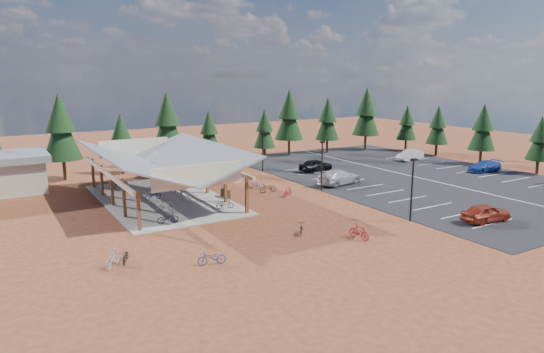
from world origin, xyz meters
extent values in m
plane|color=#552D16|center=(0.00, 0.00, 0.00)|extent=(140.00, 140.00, 0.00)
cube|color=black|center=(18.50, 3.00, 0.02)|extent=(27.00, 44.00, 0.04)
cube|color=gray|center=(-10.00, 7.00, 0.05)|extent=(10.60, 18.60, 0.10)
cube|color=#502217|center=(-14.60, -1.40, 1.60)|extent=(0.25, 0.25, 3.00)
cube|color=#502217|center=(-14.60, 2.80, 1.60)|extent=(0.25, 0.25, 3.00)
cube|color=#502217|center=(-14.60, 7.00, 1.60)|extent=(0.25, 0.25, 3.00)
cube|color=#502217|center=(-14.60, 11.20, 1.60)|extent=(0.25, 0.25, 3.00)
cube|color=#502217|center=(-14.60, 15.40, 1.60)|extent=(0.25, 0.25, 3.00)
cube|color=#502217|center=(-5.40, -1.40, 1.60)|extent=(0.25, 0.25, 3.00)
cube|color=#502217|center=(-5.40, 2.80, 1.60)|extent=(0.25, 0.25, 3.00)
cube|color=#502217|center=(-5.40, 7.00, 1.60)|extent=(0.25, 0.25, 3.00)
cube|color=#502217|center=(-5.40, 11.20, 1.60)|extent=(0.25, 0.25, 3.00)
cube|color=#502217|center=(-5.40, 15.40, 1.60)|extent=(0.25, 0.25, 3.00)
cube|color=beige|center=(-15.00, 7.00, 3.10)|extent=(0.22, 18.00, 0.35)
cube|color=beige|center=(-5.00, 7.00, 3.10)|extent=(0.22, 18.00, 0.35)
cube|color=slate|center=(-12.90, 7.00, 4.00)|extent=(5.85, 19.40, 2.13)
cube|color=slate|center=(-7.10, 7.00, 4.00)|extent=(5.85, 19.40, 2.13)
cube|color=beige|center=(-10.00, -2.00, 3.90)|extent=(7.50, 0.15, 1.80)
cube|color=beige|center=(-10.00, 16.00, 3.90)|extent=(7.50, 0.15, 1.80)
cylinder|color=black|center=(5.00, -10.00, 2.50)|extent=(0.14, 0.14, 5.00)
cube|color=black|center=(5.00, -10.00, 5.05)|extent=(0.50, 0.25, 0.18)
cylinder|color=black|center=(5.00, 2.00, 2.50)|extent=(0.14, 0.14, 5.00)
cube|color=black|center=(5.00, 2.00, 5.05)|extent=(0.50, 0.25, 0.18)
cylinder|color=black|center=(5.00, 14.00, 2.50)|extent=(0.14, 0.14, 5.00)
cube|color=black|center=(5.00, 14.00, 5.05)|extent=(0.50, 0.25, 0.18)
cylinder|color=#412E17|center=(-4.58, 4.01, 0.45)|extent=(0.60, 0.60, 0.90)
cylinder|color=#412E17|center=(-4.58, 4.88, 0.45)|extent=(0.60, 0.60, 0.90)
cylinder|color=#382314|center=(-16.58, 21.15, 1.19)|extent=(0.36, 0.36, 2.38)
cone|color=black|center=(-16.58, 21.15, 5.24)|extent=(4.19, 4.19, 5.72)
cone|color=black|center=(-16.58, 21.15, 7.62)|extent=(3.24, 3.24, 4.29)
cylinder|color=#382314|center=(-10.01, 21.50, 0.88)|extent=(0.36, 0.36, 1.76)
cone|color=black|center=(-10.01, 21.50, 3.88)|extent=(3.10, 3.10, 4.23)
cone|color=black|center=(-10.01, 21.50, 5.64)|extent=(2.40, 2.40, 3.17)
cylinder|color=#382314|center=(-3.92, 22.50, 1.18)|extent=(0.36, 0.36, 2.36)
cone|color=black|center=(-3.92, 22.50, 5.18)|extent=(4.15, 4.15, 5.65)
cone|color=black|center=(-3.92, 22.50, 7.54)|extent=(3.20, 3.20, 4.24)
cylinder|color=#382314|center=(1.56, 22.19, 0.87)|extent=(0.36, 0.36, 1.74)
cone|color=black|center=(1.56, 22.19, 3.83)|extent=(3.07, 3.07, 4.18)
cone|color=black|center=(1.56, 22.19, 5.58)|extent=(2.37, 2.37, 3.14)
cylinder|color=#382314|center=(9.47, 21.26, 0.87)|extent=(0.36, 0.36, 1.74)
cone|color=black|center=(9.47, 21.26, 3.82)|extent=(3.06, 3.06, 4.17)
cone|color=black|center=(9.47, 21.26, 5.56)|extent=(2.36, 2.36, 3.13)
cylinder|color=#382314|center=(14.57, 22.87, 1.18)|extent=(0.36, 0.36, 2.36)
cone|color=black|center=(14.57, 22.87, 5.18)|extent=(4.15, 4.15, 5.65)
cone|color=black|center=(14.57, 22.87, 7.54)|extent=(3.20, 3.20, 4.24)
cylinder|color=#382314|center=(20.73, 21.74, 1.02)|extent=(0.36, 0.36, 2.05)
cone|color=black|center=(20.73, 21.74, 4.50)|extent=(3.60, 3.60, 4.91)
cone|color=black|center=(20.73, 21.74, 6.55)|extent=(2.78, 2.78, 3.68)
cylinder|color=#382314|center=(27.79, 21.08, 1.19)|extent=(0.36, 0.36, 2.39)
cone|color=black|center=(27.79, 21.08, 5.25)|extent=(4.20, 4.20, 5.73)
cone|color=black|center=(27.79, 21.08, 7.63)|extent=(3.24, 3.24, 4.29)
cylinder|color=#382314|center=(32.45, -4.13, 0.84)|extent=(0.36, 0.36, 1.69)
cone|color=black|center=(32.45, -4.13, 3.72)|extent=(2.97, 2.97, 4.05)
cone|color=black|center=(32.45, -4.13, 5.40)|extent=(2.30, 2.30, 3.04)
cylinder|color=#382314|center=(32.19, 3.45, 0.98)|extent=(0.36, 0.36, 1.96)
cone|color=black|center=(32.19, 3.45, 4.32)|extent=(3.45, 3.45, 4.71)
cone|color=black|center=(32.19, 3.45, 6.28)|extent=(2.67, 2.67, 3.53)
cylinder|color=#382314|center=(32.79, 11.28, 0.90)|extent=(0.36, 0.36, 1.79)
cone|color=black|center=(32.79, 11.28, 3.95)|extent=(3.16, 3.16, 4.31)
cone|color=black|center=(32.79, 11.28, 5.74)|extent=(2.44, 2.44, 3.23)
cylinder|color=#382314|center=(32.76, 17.26, 0.87)|extent=(0.36, 0.36, 1.74)
cone|color=black|center=(32.76, 17.26, 3.82)|extent=(3.06, 3.06, 4.17)
cone|color=black|center=(32.76, 17.26, 5.56)|extent=(2.36, 2.36, 3.13)
imported|color=black|center=(-12.17, -0.80, 0.53)|extent=(1.71, 0.79, 0.87)
imported|color=#9A9CA3|center=(-11.17, 2.72, 0.58)|extent=(1.64, 0.68, 0.96)
imported|color=navy|center=(-10.88, 7.13, 0.52)|extent=(1.68, 0.82, 0.85)
imported|color=maroon|center=(-12.43, 13.76, 0.65)|extent=(1.89, 0.84, 1.10)
imported|color=black|center=(-6.41, 0.81, 0.50)|extent=(1.63, 0.96, 0.81)
imported|color=gray|center=(-8.66, 4.88, 0.62)|extent=(1.80, 0.92, 1.04)
imported|color=#235191|center=(-7.90, 8.41, 0.51)|extent=(1.61, 0.68, 0.83)
imported|color=#A11834|center=(-7.06, 11.49, 0.61)|extent=(1.76, 0.72, 1.02)
imported|color=black|center=(-17.12, -7.15, 0.42)|extent=(1.14, 1.68, 0.83)
imported|color=#93959C|center=(-17.97, -7.43, 0.56)|extent=(1.55, 1.78, 1.11)
imported|color=navy|center=(-12.61, -10.27, 0.47)|extent=(1.87, 1.02, 0.93)
imported|color=maroon|center=(-1.54, -11.30, 0.56)|extent=(0.72, 1.89, 1.11)
imported|color=black|center=(-4.49, -8.22, 0.42)|extent=(1.36, 1.62, 0.83)
imported|color=navy|center=(-0.20, 6.58, 0.42)|extent=(0.84, 1.67, 0.84)
imported|color=maroon|center=(0.90, 1.97, 0.49)|extent=(1.64, 1.17, 0.97)
imported|color=black|center=(0.02, 4.25, 0.49)|extent=(1.89, 0.74, 0.98)
imported|color=maroon|center=(9.96, -13.33, 0.77)|extent=(4.43, 2.12, 1.46)
imported|color=#B2B2B2|center=(8.46, 3.44, 0.83)|extent=(5.78, 3.14, 1.59)
imported|color=black|center=(10.59, 10.67, 0.79)|extent=(4.54, 2.17, 1.50)
imported|color=#1F3F9D|center=(28.13, -0.14, 0.70)|extent=(4.70, 2.21, 1.33)
imported|color=silver|center=(26.36, 10.29, 0.77)|extent=(4.62, 2.16, 1.46)
camera|label=1|loc=(-24.02, -36.59, 11.58)|focal=32.00mm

